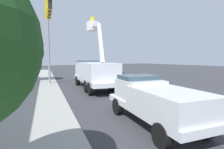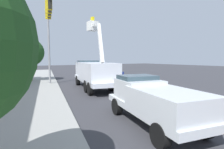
% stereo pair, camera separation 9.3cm
% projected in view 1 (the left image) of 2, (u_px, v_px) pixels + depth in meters
% --- Properties ---
extents(ground, '(120.00, 120.00, 0.00)m').
position_uv_depth(ground, '(118.00, 88.00, 17.47)').
color(ground, '#38383D').
extents(sidewalk_far_side, '(59.46, 15.85, 0.12)m').
position_uv_depth(sidewalk_far_side, '(39.00, 92.00, 14.84)').
color(sidewalk_far_side, '#9E9E99').
rests_on(sidewalk_far_side, ground).
extents(lane_centre_stripe, '(48.97, 10.43, 0.01)m').
position_uv_depth(lane_centre_stripe, '(118.00, 88.00, 17.47)').
color(lane_centre_stripe, yellow).
rests_on(lane_centre_stripe, ground).
extents(utility_bucket_truck, '(8.54, 4.13, 7.03)m').
position_uv_depth(utility_bucket_truck, '(94.00, 72.00, 16.85)').
color(utility_bucket_truck, white).
rests_on(utility_bucket_truck, ground).
extents(service_pickup_truck, '(5.91, 3.21, 2.06)m').
position_uv_depth(service_pickup_truck, '(154.00, 100.00, 7.65)').
color(service_pickup_truck, silver).
rests_on(service_pickup_truck, ground).
extents(passing_minivan, '(5.09, 2.85, 1.69)m').
position_uv_depth(passing_minivan, '(111.00, 72.00, 25.12)').
color(passing_minivan, navy).
rests_on(passing_minivan, ground).
extents(traffic_cone_mid_front, '(0.40, 0.40, 0.71)m').
position_uv_depth(traffic_cone_mid_front, '(103.00, 80.00, 21.07)').
color(traffic_cone_mid_front, black).
rests_on(traffic_cone_mid_front, ground).
extents(traffic_signal_mast, '(5.47, 1.39, 8.79)m').
position_uv_depth(traffic_signal_mast, '(49.00, 25.00, 17.52)').
color(traffic_signal_mast, gray).
rests_on(traffic_signal_mast, ground).
extents(street_tree_right, '(3.36, 3.36, 5.34)m').
position_uv_depth(street_tree_right, '(30.00, 52.00, 21.53)').
color(street_tree_right, brown).
rests_on(street_tree_right, ground).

